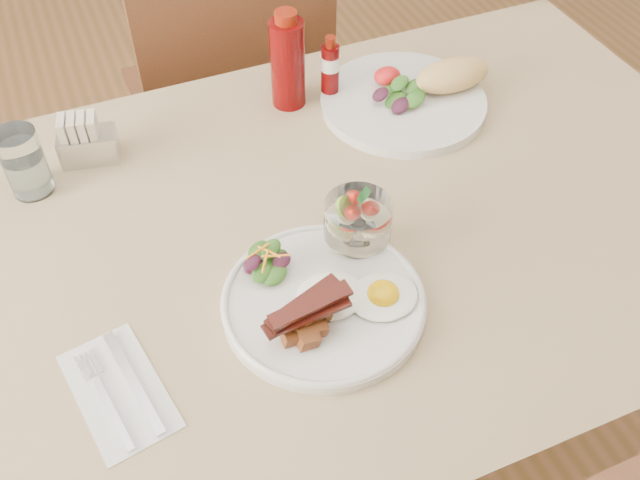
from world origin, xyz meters
TOP-DOWN VIEW (x-y plane):
  - table at (0.00, 0.00)m, footprint 1.33×0.88m
  - chair_far at (0.00, 0.66)m, footprint 0.42×0.42m
  - main_plate at (-0.11, -0.15)m, footprint 0.28×0.28m
  - fried_eggs at (-0.06, -0.16)m, footprint 0.18×0.13m
  - bacon_potato_pile at (-0.15, -0.18)m, footprint 0.12×0.07m
  - side_salad at (-0.16, -0.07)m, footprint 0.07×0.07m
  - fruit_cup at (-0.02, -0.07)m, footprint 0.10×0.10m
  - second_plate at (0.23, 0.22)m, footprint 0.32×0.30m
  - ketchup_bottle at (0.02, 0.31)m, footprint 0.07×0.07m
  - hot_sauce_bottle at (0.09, 0.29)m, footprint 0.05×0.05m
  - sugar_caddy at (-0.34, 0.29)m, footprint 0.10×0.07m
  - water_glass at (-0.44, 0.25)m, footprint 0.07×0.07m
  - napkin_cutlery at (-0.39, -0.17)m, footprint 0.13×0.20m

SIDE VIEW (x-z plane):
  - chair_far at x=0.00m, z-range 0.06..0.99m
  - table at x=0.00m, z-range 0.29..1.04m
  - napkin_cutlery at x=-0.39m, z-range 0.75..0.76m
  - main_plate at x=-0.11m, z-range 0.75..0.77m
  - second_plate at x=0.23m, z-range 0.73..0.81m
  - fried_eggs at x=-0.06m, z-range 0.76..0.79m
  - side_salad at x=-0.16m, z-range 0.76..0.80m
  - sugar_caddy at x=-0.34m, z-range 0.75..0.83m
  - bacon_potato_pile at x=-0.15m, z-range 0.77..0.82m
  - water_glass at x=-0.44m, z-range 0.75..0.86m
  - hot_sauce_bottle at x=0.09m, z-range 0.75..0.88m
  - fruit_cup at x=-0.02m, z-range 0.77..0.87m
  - ketchup_bottle at x=0.02m, z-range 0.75..0.93m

